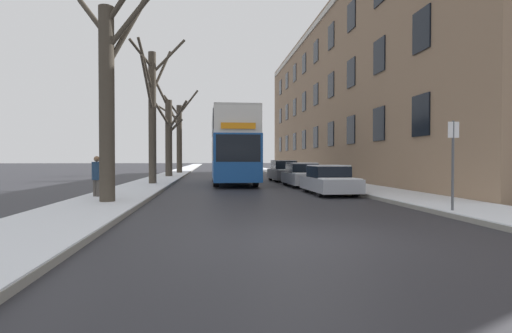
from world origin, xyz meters
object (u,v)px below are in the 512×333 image
parked_car_0 (329,181)px  pedestrian_left_sidewalk (97,176)px  parked_car_1 (302,175)px  parked_car_2 (284,172)px  double_decker_bus (233,144)px  bare_tree_left_2 (169,135)px  street_sign_post (453,162)px  bare_tree_left_3 (179,135)px  bare_tree_left_0 (109,91)px  bare_tree_left_1 (153,110)px

parked_car_0 → pedestrian_left_sidewalk: (-9.57, -1.63, 0.32)m
parked_car_0 → parked_car_1: (0.00, 5.19, 0.03)m
parked_car_2 → double_decker_bus: bearing=-145.2°
parked_car_0 → pedestrian_left_sidewalk: bearing=-170.3°
bare_tree_left_2 → street_sign_post: 25.85m
parked_car_0 → bare_tree_left_3: bearing=108.4°
bare_tree_left_0 → parked_car_2: size_ratio=1.67×
double_decker_bus → street_sign_post: (5.16, -15.36, -1.04)m
double_decker_bus → bare_tree_left_2: bearing=120.2°
bare_tree_left_0 → bare_tree_left_3: size_ratio=0.85×
double_decker_bus → street_sign_post: double_decker_bus is taller
bare_tree_left_0 → bare_tree_left_1: bearing=89.9°
bare_tree_left_2 → parked_car_2: bearing=-33.3°
bare_tree_left_0 → parked_car_2: bearing=59.1°
bare_tree_left_3 → pedestrian_left_sidewalk: 27.58m
double_decker_bus → parked_car_0: 9.32m
double_decker_bus → pedestrian_left_sidewalk: bearing=-120.1°
bare_tree_left_3 → parked_car_0: (8.54, -25.74, -3.57)m
bare_tree_left_1 → street_sign_post: bare_tree_left_1 is taller
bare_tree_left_1 → street_sign_post: size_ratio=3.34×
parked_car_1 → parked_car_2: bearing=90.0°
parked_car_1 → pedestrian_left_sidewalk: size_ratio=2.48×
bare_tree_left_3 → bare_tree_left_0: bearing=-90.2°
bare_tree_left_0 → pedestrian_left_sidewalk: (-0.93, 1.89, -2.91)m
bare_tree_left_2 → bare_tree_left_1: bearing=-89.6°
bare_tree_left_1 → parked_car_2: (8.62, 4.38, -3.78)m
parked_car_0 → parked_car_1: parked_car_1 is taller
double_decker_bus → parked_car_2: bearing=34.8°
parked_car_1 → street_sign_post: street_sign_post is taller
bare_tree_left_1 → pedestrian_left_sidewalk: (-0.95, -8.18, -3.54)m
bare_tree_left_1 → bare_tree_left_0: bearing=-90.1°
street_sign_post → parked_car_0: bearing=100.6°
parked_car_2 → street_sign_post: street_sign_post is taller
bare_tree_left_0 → bare_tree_left_1: 10.09m
bare_tree_left_2 → double_decker_bus: bare_tree_left_2 is taller
bare_tree_left_2 → bare_tree_left_3: bare_tree_left_3 is taller
double_decker_bus → bare_tree_left_0: bearing=-112.2°
bare_tree_left_0 → parked_car_0: bearing=22.2°
double_decker_bus → street_sign_post: bearing=-71.4°
bare_tree_left_3 → parked_car_0: 27.35m
parked_car_2 → pedestrian_left_sidewalk: pedestrian_left_sidewalk is taller
street_sign_post → bare_tree_left_2: bearing=112.9°
street_sign_post → double_decker_bus: bearing=108.6°
bare_tree_left_0 → parked_car_0: bare_tree_left_0 is taller
parked_car_1 → parked_car_2: size_ratio=0.91×
bare_tree_left_0 → parked_car_0: (8.64, 3.52, -3.23)m
double_decker_bus → pedestrian_left_sidewalk: size_ratio=5.94×
parked_car_1 → street_sign_post: size_ratio=1.59×
parked_car_1 → bare_tree_left_3: bearing=112.6°
bare_tree_left_1 → parked_car_2: bare_tree_left_1 is taller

